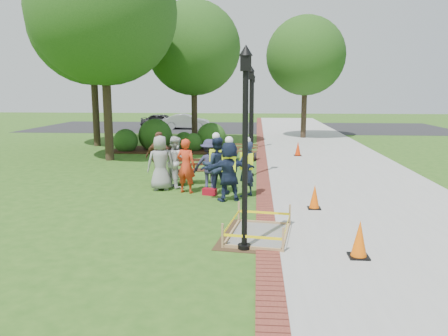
# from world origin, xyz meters

# --- Properties ---
(ground) EXTENTS (100.00, 100.00, 0.00)m
(ground) POSITION_xyz_m (0.00, 0.00, 0.00)
(ground) COLOR #285116
(ground) RESTS_ON ground
(sidewalk) EXTENTS (6.00, 60.00, 0.02)m
(sidewalk) POSITION_xyz_m (5.00, 10.00, 0.01)
(sidewalk) COLOR #9E9E99
(sidewalk) RESTS_ON ground
(brick_edging) EXTENTS (0.50, 60.00, 0.03)m
(brick_edging) POSITION_xyz_m (1.75, 10.00, 0.01)
(brick_edging) COLOR maroon
(brick_edging) RESTS_ON ground
(mulch_bed) EXTENTS (7.00, 3.00, 0.05)m
(mulch_bed) POSITION_xyz_m (-3.00, 12.00, 0.02)
(mulch_bed) COLOR #381E0F
(mulch_bed) RESTS_ON ground
(parking_lot) EXTENTS (36.00, 12.00, 0.01)m
(parking_lot) POSITION_xyz_m (0.00, 27.00, 0.00)
(parking_lot) COLOR black
(parking_lot) RESTS_ON ground
(wet_concrete_pad) EXTENTS (2.01, 2.52, 0.55)m
(wet_concrete_pad) POSITION_xyz_m (1.56, -2.13, 0.23)
(wet_concrete_pad) COLOR #47331E
(wet_concrete_pad) RESTS_ON ground
(bench_near) EXTENTS (1.71, 0.95, 0.88)m
(bench_near) POSITION_xyz_m (-0.72, 3.45, 0.28)
(bench_near) COLOR #552D1D
(bench_near) RESTS_ON ground
(bench_far) EXTENTS (1.51, 0.81, 0.78)m
(bench_far) POSITION_xyz_m (0.81, 8.91, 0.25)
(bench_far) COLOR brown
(bench_far) RESTS_ON ground
(cone_front) EXTENTS (0.41, 0.41, 0.80)m
(cone_front) POSITION_xyz_m (3.59, -3.34, 0.39)
(cone_front) COLOR black
(cone_front) RESTS_ON ground
(cone_back) EXTENTS (0.36, 0.36, 0.72)m
(cone_back) POSITION_xyz_m (3.16, 0.30, 0.35)
(cone_back) COLOR black
(cone_back) RESTS_ON ground
(cone_far) EXTENTS (0.38, 0.38, 0.74)m
(cone_far) POSITION_xyz_m (3.61, 10.41, 0.36)
(cone_far) COLOR black
(cone_far) RESTS_ON ground
(toolbox) EXTENTS (0.48, 0.33, 0.22)m
(toolbox) POSITION_xyz_m (-0.01, 1.77, 0.11)
(toolbox) COLOR maroon
(toolbox) RESTS_ON ground
(lamp_near) EXTENTS (0.28, 0.28, 4.26)m
(lamp_near) POSITION_xyz_m (1.25, -3.00, 2.48)
(lamp_near) COLOR black
(lamp_near) RESTS_ON ground
(lamp_mid) EXTENTS (0.28, 0.28, 4.26)m
(lamp_mid) POSITION_xyz_m (1.25, 5.00, 2.48)
(lamp_mid) COLOR black
(lamp_mid) RESTS_ON ground
(lamp_far) EXTENTS (0.28, 0.28, 4.26)m
(lamp_far) POSITION_xyz_m (1.25, 13.00, 2.48)
(lamp_far) COLOR black
(lamp_far) RESTS_ON ground
(tree_left) EXTENTS (6.79, 6.79, 10.32)m
(tree_left) POSITION_xyz_m (-5.58, 8.44, 6.91)
(tree_left) COLOR #3D2D1E
(tree_left) RESTS_ON ground
(tree_back) EXTENTS (5.61, 5.61, 8.59)m
(tree_back) POSITION_xyz_m (-2.34, 14.78, 5.78)
(tree_back) COLOR #3D2D1E
(tree_back) RESTS_ON ground
(tree_right) EXTENTS (5.37, 5.37, 8.30)m
(tree_right) POSITION_xyz_m (4.76, 18.98, 5.60)
(tree_right) COLOR #3D2D1E
(tree_right) RESTS_ON ground
(tree_far) EXTENTS (7.06, 7.06, 10.66)m
(tree_far) POSITION_xyz_m (-8.11, 13.63, 7.12)
(tree_far) COLOR #3D2D1E
(tree_far) RESTS_ON ground
(shrub_a) EXTENTS (1.34, 1.34, 1.34)m
(shrub_a) POSITION_xyz_m (-5.69, 11.46, 0.00)
(shrub_a) COLOR #1A4413
(shrub_a) RESTS_ON ground
(shrub_b) EXTENTS (1.89, 1.89, 1.89)m
(shrub_b) POSITION_xyz_m (-4.21, 12.22, 0.00)
(shrub_b) COLOR #1A4413
(shrub_b) RESTS_ON ground
(shrub_c) EXTENTS (1.08, 1.08, 1.08)m
(shrub_c) POSITION_xyz_m (-2.00, 11.81, 0.00)
(shrub_c) COLOR #1A4413
(shrub_c) RESTS_ON ground
(shrub_d) EXTENTS (1.66, 1.66, 1.66)m
(shrub_d) POSITION_xyz_m (-1.05, 12.37, 0.00)
(shrub_d) COLOR #1A4413
(shrub_d) RESTS_ON ground
(shrub_e) EXTENTS (1.05, 1.05, 1.05)m
(shrub_e) POSITION_xyz_m (-2.66, 12.74, 0.00)
(shrub_e) COLOR #1A4413
(shrub_e) RESTS_ON ground
(casual_person_a) EXTENTS (0.66, 0.50, 1.86)m
(casual_person_a) POSITION_xyz_m (-1.74, 2.39, 0.93)
(casual_person_a) COLOR gray
(casual_person_a) RESTS_ON ground
(casual_person_b) EXTENTS (0.66, 0.53, 1.80)m
(casual_person_b) POSITION_xyz_m (-0.81, 2.03, 0.90)
(casual_person_b) COLOR red
(casual_person_b) RESTS_ON ground
(casual_person_c) EXTENTS (0.65, 0.67, 1.79)m
(casual_person_c) POSITION_xyz_m (-1.32, 2.87, 0.89)
(casual_person_c) COLOR silver
(casual_person_c) RESTS_ON ground
(casual_person_d) EXTENTS (0.66, 0.50, 1.86)m
(casual_person_d) POSITION_xyz_m (-2.03, 3.57, 0.93)
(casual_person_d) COLOR brown
(casual_person_d) RESTS_ON ground
(casual_person_e) EXTENTS (0.57, 0.38, 1.72)m
(casual_person_e) POSITION_xyz_m (-0.09, 2.57, 0.86)
(casual_person_e) COLOR #2D2D4E
(casual_person_e) RESTS_ON ground
(hivis_worker_a) EXTENTS (0.67, 0.53, 1.99)m
(hivis_worker_a) POSITION_xyz_m (0.66, 1.11, 0.98)
(hivis_worker_a) COLOR #1C294B
(hivis_worker_a) RESTS_ON ground
(hivis_worker_b) EXTENTS (0.64, 0.67, 1.93)m
(hivis_worker_b) POSITION_xyz_m (1.18, 1.69, 0.95)
(hivis_worker_b) COLOR #16243A
(hivis_worker_b) RESTS_ON ground
(hivis_worker_c) EXTENTS (0.66, 0.49, 2.02)m
(hivis_worker_c) POSITION_xyz_m (0.18, 1.98, 0.99)
(hivis_worker_c) COLOR #181B3F
(hivis_worker_c) RESTS_ON ground
(parked_car_a) EXTENTS (2.43, 4.50, 1.40)m
(parked_car_a) POSITION_xyz_m (-6.66, 25.57, 0.00)
(parked_car_a) COLOR black
(parked_car_a) RESTS_ON ground
(parked_car_b) EXTENTS (1.88, 4.29, 1.40)m
(parked_car_b) POSITION_xyz_m (-4.49, 25.03, 0.00)
(parked_car_b) COLOR #AFAFB4
(parked_car_b) RESTS_ON ground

